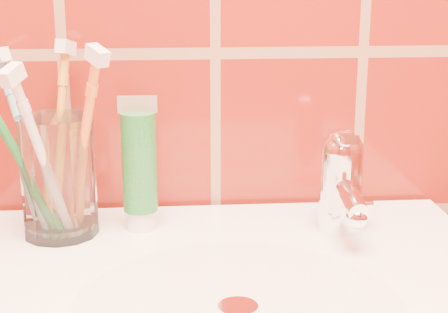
{
  "coord_description": "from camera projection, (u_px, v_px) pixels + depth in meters",
  "views": [
    {
      "loc": [
        -0.06,
        0.37,
        1.14
      ],
      "look_at": [
        0.0,
        1.08,
        0.94
      ],
      "focal_mm": 55.0,
      "sensor_mm": 36.0,
      "label": 1
    }
  ],
  "objects": [
    {
      "name": "glass_tumbler",
      "position": [
        58.0,
        176.0,
        0.76
      ],
      "size": [
        0.1,
        0.1,
        0.14
      ],
      "primitive_type": "cylinder",
      "rotation": [
        0.0,
        0.0,
        -0.21
      ],
      "color": "white",
      "rests_on": "pedestal_sink"
    },
    {
      "name": "toothpaste_tube",
      "position": [
        140.0,
        168.0,
        0.78
      ],
      "size": [
        0.04,
        0.04,
        0.16
      ],
      "rotation": [
        0.0,
        0.0,
        -0.0
      ],
      "color": "white",
      "rests_on": "pedestal_sink"
    },
    {
      "name": "faucet",
      "position": [
        342.0,
        178.0,
        0.77
      ],
      "size": [
        0.05,
        0.11,
        0.12
      ],
      "color": "white",
      "rests_on": "pedestal_sink"
    },
    {
      "name": "toothbrush_0",
      "position": [
        26.0,
        145.0,
        0.77
      ],
      "size": [
        0.16,
        0.15,
        0.22
      ],
      "primitive_type": null,
      "rotation": [
        0.37,
        0.0,
        -2.29
      ],
      "color": "#7CB8DC",
      "rests_on": "glass_tumbler"
    },
    {
      "name": "toothbrush_1",
      "position": [
        43.0,
        159.0,
        0.72
      ],
      "size": [
        0.13,
        0.17,
        0.22
      ],
      "primitive_type": null,
      "rotation": [
        0.37,
        0.0,
        -0.5
      ],
      "color": "silver",
      "rests_on": "glass_tumbler"
    },
    {
      "name": "toothbrush_2",
      "position": [
        59.0,
        138.0,
        0.78
      ],
      "size": [
        0.09,
        0.14,
        0.23
      ],
      "primitive_type": null,
      "rotation": [
        0.26,
        0.0,
        2.77
      ],
      "color": "orange",
      "rests_on": "glass_tumbler"
    },
    {
      "name": "toothbrush_3",
      "position": [
        18.0,
        155.0,
        0.73
      ],
      "size": [
        0.15,
        0.13,
        0.21
      ],
      "primitive_type": null,
      "rotation": [
        0.42,
        0.0,
        -1.31
      ],
      "color": "#1E7230",
      "rests_on": "glass_tumbler"
    },
    {
      "name": "toothbrush_4",
      "position": [
        83.0,
        147.0,
        0.74
      ],
      "size": [
        0.15,
        0.16,
        0.24
      ],
      "primitive_type": null,
      "rotation": [
        0.34,
        0.0,
        0.71
      ],
      "color": "orange",
      "rests_on": "glass_tumbler"
    }
  ]
}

